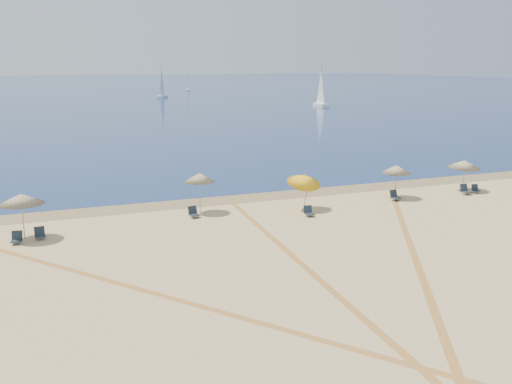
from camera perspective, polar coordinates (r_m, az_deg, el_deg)
ground at (r=20.28m, az=21.80°, el=-15.35°), size 160.00×160.00×0.00m
ocean at (r=238.29m, az=-18.49°, el=9.85°), size 500.00×500.00×0.00m
wet_sand at (r=40.00m, az=-2.08°, el=-0.64°), size 500.00×500.00×0.00m
umbrella_1 at (r=32.74m, az=-22.15°, el=-0.64°), size 2.34×2.34×2.55m
umbrella_2 at (r=35.88m, az=-5.60°, el=1.43°), size 1.91×1.91×2.59m
umbrella_3 at (r=36.60m, az=4.79°, el=1.27°), size 2.14×2.21×2.60m
umbrella_4 at (r=40.86m, az=13.66°, el=2.19°), size 2.03×2.03×2.37m
umbrella_5 at (r=44.66m, az=19.85°, el=2.61°), size 2.28×2.31×2.34m
chair_1 at (r=32.56m, az=-22.52°, el=-4.24°), size 0.63×0.71×0.65m
chair_2 at (r=32.95m, az=-20.55°, el=-3.88°), size 0.57×0.66×0.65m
chair_3 at (r=35.29m, az=-6.18°, el=-2.03°), size 0.67×0.75×0.68m
chair_4 at (r=35.51m, az=5.22°, el=-1.94°), size 0.56×0.65×0.64m
chair_5 at (r=40.51m, az=13.53°, el=-0.37°), size 0.67×0.75×0.70m
chair_6 at (r=43.79m, az=19.94°, el=0.20°), size 0.63×0.74×0.73m
chair_7 at (r=44.65m, az=20.84°, el=0.28°), size 0.60×0.66×0.60m
sailboat_1 at (r=192.71m, az=-6.72°, el=10.48°), size 2.31×4.56×6.59m
sailboat_2 at (r=156.15m, az=-9.25°, el=10.09°), size 3.93×5.59×8.33m
sailboat_3 at (r=124.50m, az=6.41°, el=9.65°), size 2.42×6.26×9.09m
tire_tracks at (r=26.12m, az=4.14°, el=-8.02°), size 51.27×40.63×0.00m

